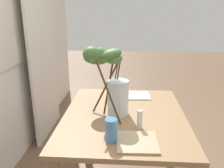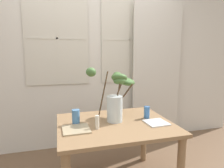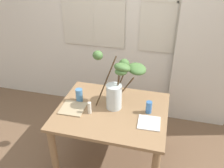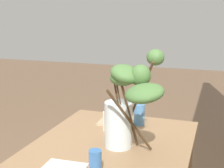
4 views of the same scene
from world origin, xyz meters
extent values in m
cube|color=silver|center=(0.00, 1.15, 1.46)|extent=(5.10, 0.12, 2.92)
cube|color=white|center=(-0.54, 1.08, 1.65)|extent=(0.82, 0.01, 1.26)
cube|color=silver|center=(-0.54, 1.08, 1.65)|extent=(0.89, 0.01, 1.33)
cube|color=silver|center=(-0.54, 1.07, 1.65)|extent=(0.02, 0.01, 1.26)
cube|color=silver|center=(-0.54, 1.07, 1.65)|extent=(0.82, 0.01, 0.02)
cube|color=white|center=(0.54, 1.08, 1.65)|extent=(0.82, 0.01, 1.26)
cube|color=silver|center=(0.54, 1.08, 1.65)|extent=(0.89, 0.01, 1.33)
cube|color=silver|center=(0.54, 1.07, 1.65)|extent=(0.02, 0.01, 1.26)
cube|color=silver|center=(0.54, 1.07, 1.65)|extent=(0.82, 0.01, 0.02)
cube|color=silver|center=(0.99, 0.98, 1.13)|extent=(0.82, 0.03, 2.25)
cube|color=#93704C|center=(0.00, 0.00, 0.71)|extent=(1.17, 0.95, 0.03)
cylinder|color=#93704C|center=(-0.52, 0.41, 0.34)|extent=(0.08, 0.08, 0.69)
cylinder|color=#93704C|center=(0.52, 0.41, 0.34)|extent=(0.08, 0.08, 0.69)
cylinder|color=silver|center=(0.01, 0.05, 0.86)|extent=(0.17, 0.17, 0.27)
cylinder|color=silver|center=(0.01, 0.05, 0.77)|extent=(0.15, 0.15, 0.09)
cylinder|color=#47331E|center=(0.04, 0.07, 0.94)|extent=(0.05, 0.08, 0.42)
ellipsoid|color=#477038|center=(0.07, 0.09, 1.15)|extent=(0.18, 0.18, 0.09)
cylinder|color=#47331E|center=(0.04, 0.12, 0.96)|extent=(0.16, 0.09, 0.45)
ellipsoid|color=#477038|center=(0.08, 0.19, 1.18)|extent=(0.16, 0.16, 0.13)
cylinder|color=#47331E|center=(0.11, 0.15, 0.93)|extent=(0.22, 0.22, 0.39)
ellipsoid|color=#477038|center=(0.21, 0.25, 1.12)|extent=(0.29, 0.29, 0.12)
cylinder|color=#47331E|center=(-0.10, 0.13, 0.99)|extent=(0.19, 0.24, 0.51)
ellipsoid|color=#477038|center=(-0.21, 0.22, 1.24)|extent=(0.17, 0.16, 0.14)
cylinder|color=#47331E|center=(0.04, 0.08, 0.96)|extent=(0.07, 0.08, 0.45)
ellipsoid|color=#477038|center=(0.08, 0.11, 1.18)|extent=(0.25, 0.26, 0.15)
cylinder|color=#4C84BC|center=(-0.40, 0.08, 0.80)|extent=(0.08, 0.08, 0.15)
cylinder|color=#386BAD|center=(0.38, 0.05, 0.79)|extent=(0.06, 0.06, 0.13)
cube|color=tan|center=(-0.41, -0.09, 0.73)|extent=(0.26, 0.26, 0.01)
cube|color=white|center=(0.41, -0.12, 0.73)|extent=(0.23, 0.23, 0.01)
cylinder|color=silver|center=(-0.21, -0.11, 0.79)|extent=(0.04, 0.04, 0.13)
cylinder|color=black|center=(-0.21, -0.11, 0.86)|extent=(0.00, 0.00, 0.01)
camera|label=1|loc=(-1.68, -0.02, 1.52)|focal=37.44mm
camera|label=2|loc=(-0.55, -1.87, 1.44)|focal=31.43mm
camera|label=3|loc=(0.50, -1.96, 2.24)|focal=37.77mm
camera|label=4|loc=(1.71, 0.59, 1.51)|focal=51.04mm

